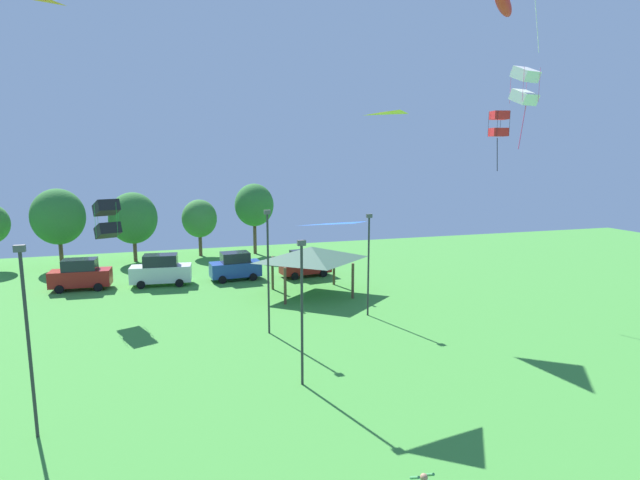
% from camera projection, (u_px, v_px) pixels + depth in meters
% --- Properties ---
extents(kite_flying_0, '(2.67, 3.49, 0.05)m').
position_uv_depth(kite_flying_0, '(409.00, 131.00, 32.86)').
color(kite_flying_0, yellow).
extents(kite_flying_2, '(2.88, 2.21, 0.23)m').
position_uv_depth(kite_flying_2, '(353.00, 245.00, 21.07)').
color(kite_flying_2, blue).
extents(kite_flying_5, '(2.72, 2.88, 0.16)m').
position_uv_depth(kite_flying_5, '(15.00, 15.00, 24.26)').
color(kite_flying_5, orange).
extents(kite_flying_6, '(1.32, 1.44, 4.58)m').
position_uv_depth(kite_flying_6, '(525.00, 86.00, 27.69)').
color(kite_flying_6, white).
extents(kite_flying_7, '(2.39, 2.18, 1.05)m').
position_uv_depth(kite_flying_7, '(503.00, 3.00, 22.12)').
color(kite_flying_7, red).
extents(kite_flying_8, '(1.26, 1.27, 4.08)m').
position_uv_depth(kite_flying_8, '(499.00, 124.00, 34.22)').
color(kite_flying_8, red).
extents(kite_flying_9, '(1.85, 1.94, 2.66)m').
position_uv_depth(kite_flying_9, '(107.00, 219.00, 32.36)').
color(kite_flying_9, black).
extents(parked_car_leftmost, '(4.48, 2.12, 2.42)m').
position_uv_depth(parked_car_leftmost, '(81.00, 275.00, 38.53)').
color(parked_car_leftmost, maroon).
rests_on(parked_car_leftmost, ground).
extents(parked_car_second_from_left, '(4.83, 2.31, 2.51)m').
position_uv_depth(parked_car_second_from_left, '(161.00, 270.00, 39.89)').
color(parked_car_second_from_left, silver).
rests_on(parked_car_second_from_left, ground).
extents(parked_car_third_from_left, '(4.26, 2.28, 2.34)m').
position_uv_depth(parked_car_third_from_left, '(235.00, 266.00, 41.74)').
color(parked_car_third_from_left, '#234299').
rests_on(parked_car_third_from_left, ground).
extents(parked_car_rightmost_in_row, '(4.46, 2.35, 2.27)m').
position_uv_depth(parked_car_rightmost_in_row, '(305.00, 263.00, 42.98)').
color(parked_car_rightmost_in_row, maroon).
rests_on(parked_car_rightmost_in_row, ground).
extents(park_pavilion, '(6.50, 5.46, 3.60)m').
position_uv_depth(park_pavilion, '(311.00, 253.00, 37.04)').
color(park_pavilion, brown).
rests_on(park_pavilion, ground).
extents(light_post_0, '(0.36, 0.20, 6.61)m').
position_uv_depth(light_post_0, '(369.00, 259.00, 31.75)').
color(light_post_0, '#2D2D33').
rests_on(light_post_0, ground).
extents(light_post_1, '(0.36, 0.20, 7.19)m').
position_uv_depth(light_post_1, '(268.00, 266.00, 28.38)').
color(light_post_1, '#2D2D33').
rests_on(light_post_1, ground).
extents(light_post_2, '(0.36, 0.20, 6.57)m').
position_uv_depth(light_post_2, '(302.00, 305.00, 21.81)').
color(light_post_2, '#2D2D33').
rests_on(light_post_2, ground).
extents(light_post_3, '(0.36, 0.20, 7.09)m').
position_uv_depth(light_post_3, '(28.00, 333.00, 17.55)').
color(light_post_3, '#2D2D33').
rests_on(light_post_3, ground).
extents(treeline_tree_2, '(4.74, 4.74, 7.35)m').
position_uv_depth(treeline_tree_2, '(58.00, 217.00, 46.25)').
color(treeline_tree_2, brown).
rests_on(treeline_tree_2, ground).
extents(treeline_tree_3, '(4.58, 4.58, 6.85)m').
position_uv_depth(treeline_tree_3, '(133.00, 218.00, 48.78)').
color(treeline_tree_3, brown).
rests_on(treeline_tree_3, ground).
extents(treeline_tree_4, '(3.58, 3.58, 5.90)m').
position_uv_depth(treeline_tree_4, '(199.00, 219.00, 51.81)').
color(treeline_tree_4, brown).
rests_on(treeline_tree_4, ground).
extents(treeline_tree_5, '(4.09, 4.09, 7.48)m').
position_uv_depth(treeline_tree_5, '(254.00, 205.00, 52.72)').
color(treeline_tree_5, brown).
rests_on(treeline_tree_5, ground).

